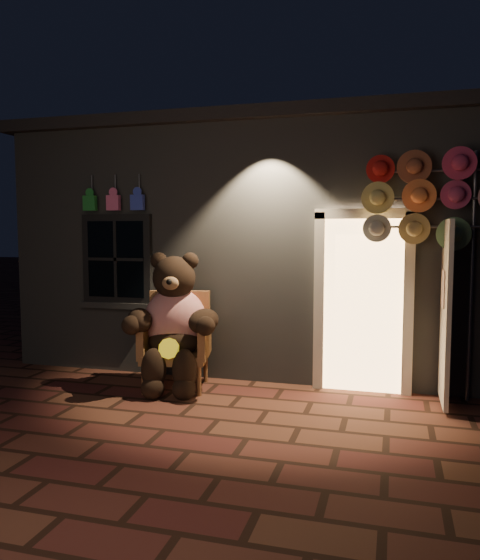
% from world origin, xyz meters
% --- Properties ---
extents(ground, '(60.00, 60.00, 0.00)m').
position_xyz_m(ground, '(0.00, 0.00, 0.00)').
color(ground, '#573121').
rests_on(ground, ground).
extents(shop_building, '(7.30, 5.95, 3.51)m').
position_xyz_m(shop_building, '(0.00, 3.99, 1.74)').
color(shop_building, slate).
rests_on(shop_building, ground).
extents(wicker_armchair, '(0.93, 0.87, 1.17)m').
position_xyz_m(wicker_armchair, '(-0.87, 1.04, 0.58)').
color(wicker_armchair, '#965E3A').
rests_on(wicker_armchair, ground).
extents(teddy_bear, '(1.20, 1.04, 1.69)m').
position_xyz_m(teddy_bear, '(-0.85, 0.89, 0.82)').
color(teddy_bear, red).
rests_on(teddy_bear, ground).
extents(hat_rack, '(1.60, 0.22, 2.83)m').
position_xyz_m(hat_rack, '(2.14, 1.28, 2.26)').
color(hat_rack, '#59595E').
rests_on(hat_rack, ground).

